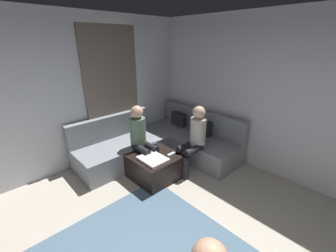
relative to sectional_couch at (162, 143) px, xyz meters
name	(u,v)px	position (x,y,z in m)	size (l,w,h in m)	color
wall_back	(304,102)	(2.08, 1.06, 1.07)	(6.00, 0.12, 2.70)	silver
wall_left	(36,100)	(-0.86, -1.88, 1.07)	(0.12, 6.00, 2.70)	silver
curtain_panel	(113,94)	(-0.76, -0.58, 0.97)	(0.06, 1.10, 2.50)	#726659
sectional_couch	(162,143)	(0.00, 0.00, 0.00)	(2.10, 2.55, 0.87)	gray
ottoman	(155,166)	(0.48, -0.59, -0.07)	(0.76, 0.76, 0.42)	black
folded_blanket	(153,159)	(0.58, -0.71, 0.16)	(0.44, 0.36, 0.04)	white
coffee_mug	(154,145)	(0.26, -0.41, 0.19)	(0.08, 0.08, 0.10)	#334C72
game_remote	(171,154)	(0.66, -0.37, 0.15)	(0.05, 0.15, 0.02)	white
person_on_couch_back	(194,137)	(0.80, 0.06, 0.38)	(0.30, 0.60, 1.20)	black
person_on_couch_side	(141,137)	(0.15, -0.61, 0.38)	(0.60, 0.30, 1.20)	black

